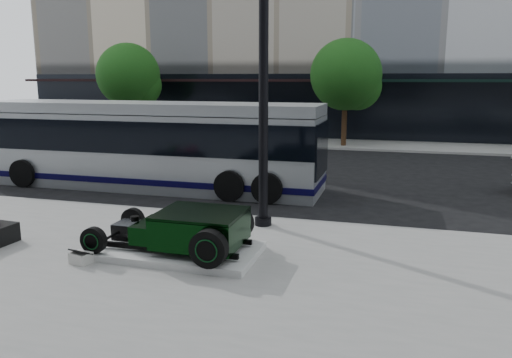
# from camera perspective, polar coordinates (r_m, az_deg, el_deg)

# --- Properties ---
(ground) EXTENTS (120.00, 120.00, 0.00)m
(ground) POSITION_cam_1_polar(r_m,az_deg,el_deg) (15.37, 1.01, -2.61)
(ground) COLOR black
(ground) RESTS_ON ground
(sidewalk_far) EXTENTS (70.00, 4.00, 0.12)m
(sidewalk_far) POSITION_cam_1_polar(r_m,az_deg,el_deg) (28.90, 8.19, 4.03)
(sidewalk_far) COLOR gray
(sidewalk_far) RESTS_ON ground
(street_trees) EXTENTS (29.80, 3.80, 5.70)m
(street_trees) POSITION_cam_1_polar(r_m,az_deg,el_deg) (27.61, 10.54, 11.33)
(street_trees) COLOR black
(street_trees) RESTS_ON sidewalk_far
(display_plinth) EXTENTS (3.40, 1.80, 0.15)m
(display_plinth) POSITION_cam_1_polar(r_m,az_deg,el_deg) (10.66, -9.03, -8.10)
(display_plinth) COLOR silver
(display_plinth) RESTS_ON sidewalk_near
(hot_rod) EXTENTS (3.22, 2.00, 0.81)m
(hot_rod) POSITION_cam_1_polar(r_m,az_deg,el_deg) (10.37, -7.43, -5.68)
(hot_rod) COLOR black
(hot_rod) RESTS_ON display_plinth
(info_plaque) EXTENTS (0.46, 0.38, 0.31)m
(info_plaque) POSITION_cam_1_polar(r_m,az_deg,el_deg) (10.61, -19.37, -8.42)
(info_plaque) COLOR silver
(info_plaque) RESTS_ON sidewalk_near
(lamppost) EXTENTS (0.42, 0.42, 7.62)m
(lamppost) POSITION_cam_1_polar(r_m,az_deg,el_deg) (12.04, 0.86, 11.02)
(lamppost) COLOR black
(lamppost) RESTS_ON sidewalk_near
(transit_bus) EXTENTS (12.12, 2.88, 2.92)m
(transit_bus) POSITION_cam_1_polar(r_m,az_deg,el_deg) (17.71, -12.14, 3.90)
(transit_bus) COLOR #A7ACB1
(transit_bus) RESTS_ON ground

